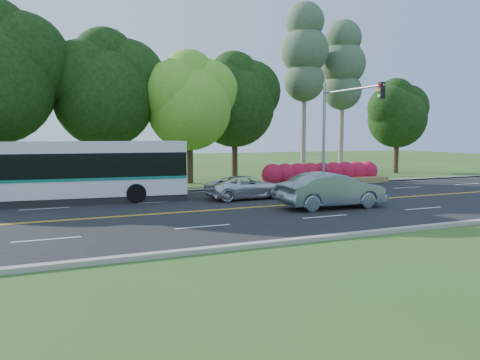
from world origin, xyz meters
name	(u,v)px	position (x,y,z in m)	size (l,w,h in m)	color
ground	(294,205)	(0.00, 0.00, 0.00)	(120.00, 120.00, 0.00)	#30531B
road	(294,205)	(0.00, 0.00, 0.01)	(60.00, 14.00, 0.02)	black
curb_north	(238,188)	(0.00, 7.15, 0.07)	(60.00, 0.30, 0.15)	#9C968D
curb_south	(394,230)	(0.00, -7.15, 0.07)	(60.00, 0.30, 0.15)	#9C968D
grass_verge	(227,186)	(0.00, 9.00, 0.05)	(60.00, 4.00, 0.10)	#30531B
lane_markings	(293,205)	(-0.09, 0.00, 0.02)	(57.60, 13.82, 0.00)	gold
tree_row	(140,87)	(-5.15, 12.13, 6.73)	(44.70, 9.10, 13.84)	black
bougainvillea_hedge	(325,173)	(7.18, 8.15, 0.72)	(9.50, 2.25, 1.50)	maroon
traffic_signal	(340,116)	(6.49, 5.40, 4.67)	(0.42, 6.10, 7.00)	gray
transit_bus	(67,173)	(-10.36, 5.16, 1.56)	(12.12, 3.78, 3.12)	silver
sedan	(332,190)	(1.13, -1.62, 0.86)	(1.78, 5.10, 1.68)	slate
suv	(247,187)	(-1.29, 2.90, 0.64)	(2.07, 4.49, 1.25)	white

